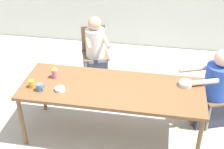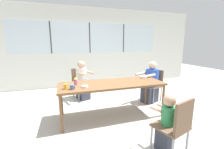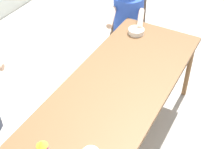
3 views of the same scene
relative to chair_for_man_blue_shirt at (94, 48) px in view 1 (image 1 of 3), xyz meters
The scene contains 10 objects.
ground_plane 1.58m from the chair_for_man_blue_shirt, 69.10° to the right, with size 16.00×16.00×0.00m, color #B2ADA3.
dining_table 1.51m from the chair_for_man_blue_shirt, 69.10° to the right, with size 2.16×0.80×0.73m.
chair_for_man_blue_shirt is the anchor object (origin of this frame).
person_woman_green_shirt 2.00m from the chair_for_man_blue_shirt, 27.63° to the right, with size 0.68×0.52×1.09m.
person_man_blue_shirt 0.17m from the chair_for_man_blue_shirt, 69.10° to the right, with size 0.47×0.61×1.08m.
coffee_mug 1.64m from the chair_for_man_blue_shirt, 100.00° to the right, with size 0.09×0.08×0.08m.
sippy_cup 1.35m from the chair_for_man_blue_shirt, 98.62° to the right, with size 0.08×0.08×0.15m.
juice_glass 1.62m from the chair_for_man_blue_shirt, 104.35° to the right, with size 0.07×0.07×0.09m.
bowl_white_shallow 1.85m from the chair_for_man_blue_shirt, 41.05° to the right, with size 0.16×0.16×0.05m.
bowl_cereal 1.58m from the chair_for_man_blue_shirt, 91.94° to the right, with size 0.12×0.12×0.04m.
Camera 1 is at (0.52, -2.98, 2.82)m, focal length 50.00 mm.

